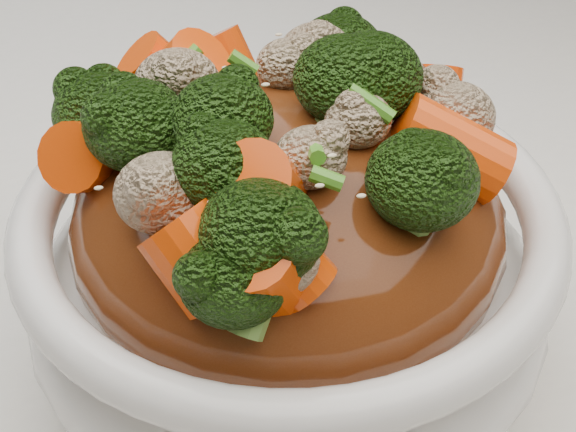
{
  "coord_description": "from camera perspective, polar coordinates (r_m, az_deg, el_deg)",
  "views": [
    {
      "loc": [
        -0.05,
        -0.35,
        1.08
      ],
      "look_at": [
        0.01,
        -0.06,
        0.83
      ],
      "focal_mm": 55.0,
      "sensor_mm": 36.0,
      "label": 1
    }
  ],
  "objects": [
    {
      "name": "sesame_seeds",
      "position": [
        0.35,
        -0.0,
        8.62
      ],
      "size": [
        0.2,
        0.2,
        0.01
      ],
      "primitive_type": null,
      "rotation": [
        0.0,
        0.0,
        -0.15
      ],
      "color": "beige",
      "rests_on": "sauce_base"
    },
    {
      "name": "scallions",
      "position": [
        0.35,
        -0.0,
        8.62
      ],
      "size": [
        0.16,
        0.16,
        0.02
      ],
      "primitive_type": null,
      "rotation": [
        0.0,
        0.0,
        -0.15
      ],
      "color": "#458F21",
      "rests_on": "sauce_base"
    },
    {
      "name": "broccoli",
      "position": [
        0.35,
        -0.0,
        8.3
      ],
      "size": [
        0.22,
        0.22,
        0.05
      ],
      "primitive_type": null,
      "rotation": [
        0.0,
        0.0,
        -0.15
      ],
      "color": "black",
      "rests_on": "sauce_base"
    },
    {
      "name": "sauce_base",
      "position": [
        0.39,
        -0.0,
        -0.38
      ],
      "size": [
        0.22,
        0.22,
        0.11
      ],
      "primitive_type": "ellipsoid",
      "rotation": [
        0.0,
        0.0,
        -0.15
      ],
      "color": "#5B290F",
      "rests_on": "bowl"
    },
    {
      "name": "tablecloth",
      "position": [
        0.5,
        -2.14,
        -5.48
      ],
      "size": [
        1.2,
        0.8,
        0.04
      ],
      "primitive_type": "cube",
      "color": "white",
      "rests_on": "dining_table"
    },
    {
      "name": "carrots",
      "position": [
        0.35,
        -0.0,
        8.46
      ],
      "size": [
        0.22,
        0.22,
        0.06
      ],
      "primitive_type": null,
      "rotation": [
        0.0,
        0.0,
        -0.15
      ],
      "color": "#FA4B08",
      "rests_on": "sauce_base"
    },
    {
      "name": "cauliflower",
      "position": [
        0.35,
        -0.0,
        7.99
      ],
      "size": [
        0.22,
        0.22,
        0.04
      ],
      "primitive_type": null,
      "rotation": [
        0.0,
        0.0,
        -0.15
      ],
      "color": "tan",
      "rests_on": "sauce_base"
    },
    {
      "name": "bowl",
      "position": [
        0.41,
        -0.0,
        -3.94
      ],
      "size": [
        0.27,
        0.27,
        0.09
      ],
      "primitive_type": null,
      "rotation": [
        0.0,
        0.0,
        -0.15
      ],
      "color": "white",
      "rests_on": "tablecloth"
    }
  ]
}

